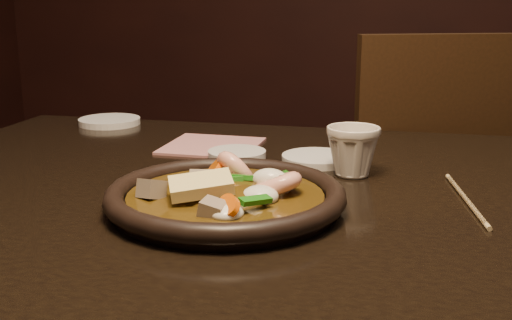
% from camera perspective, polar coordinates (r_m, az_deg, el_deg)
% --- Properties ---
extents(table, '(1.60, 0.90, 0.75)m').
position_cam_1_polar(table, '(0.88, 13.51, -8.44)').
color(table, black).
rests_on(table, floor).
extents(chair, '(0.57, 0.57, 0.94)m').
position_cam_1_polar(chair, '(1.54, 14.78, -4.95)').
color(chair, black).
rests_on(chair, floor).
extents(plate, '(0.30, 0.30, 0.03)m').
position_cam_1_polar(plate, '(0.80, -2.72, -3.36)').
color(plate, black).
rests_on(plate, table).
extents(stirfry, '(0.20, 0.20, 0.07)m').
position_cam_1_polar(stirfry, '(0.80, -2.39, -2.93)').
color(stirfry, '#37250A').
rests_on(stirfry, plate).
extents(soy_dish, '(0.09, 0.09, 0.01)m').
position_cam_1_polar(soy_dish, '(1.05, -1.71, 0.49)').
color(soy_dish, silver).
rests_on(soy_dish, table).
extents(saucer_left, '(0.13, 0.13, 0.01)m').
position_cam_1_polar(saucer_left, '(1.36, -12.89, 3.38)').
color(saucer_left, silver).
rests_on(saucer_left, table).
extents(saucer_right, '(0.11, 0.11, 0.01)m').
position_cam_1_polar(saucer_right, '(1.03, 5.45, 0.13)').
color(saucer_right, silver).
rests_on(saucer_right, table).
extents(tea_cup, '(0.10, 0.10, 0.08)m').
position_cam_1_polar(tea_cup, '(0.95, 8.60, 0.93)').
color(tea_cup, beige).
rests_on(tea_cup, table).
extents(chopsticks, '(0.04, 0.22, 0.01)m').
position_cam_1_polar(chopsticks, '(0.87, 18.17, -3.33)').
color(chopsticks, tan).
rests_on(chopsticks, table).
extents(napkin, '(0.16, 0.16, 0.00)m').
position_cam_1_polar(napkin, '(1.13, -3.92, 1.27)').
color(napkin, '#A96868').
rests_on(napkin, table).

